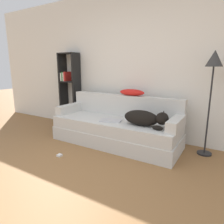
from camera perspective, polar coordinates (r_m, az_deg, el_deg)
The scene contains 12 objects.
ground_plane at distance 2.31m, azimuth -24.28°, elevation -23.12°, with size 20.00×20.00×0.00m, color olive.
wall_back at distance 3.84m, azimuth 6.41°, elevation 13.26°, with size 7.70×0.06×2.70m.
couch at distance 3.48m, azimuth 0.82°, elevation -5.66°, with size 2.20×0.81×0.43m.
couch_backrest at distance 3.66m, azimuth 3.51°, elevation 1.91°, with size 2.16×0.15×0.38m.
couch_arm_left at distance 4.00m, azimuth -12.02°, elevation 0.97°, with size 0.15×0.62×0.16m.
couch_arm_right at distance 3.02m, azimuth 17.87°, elevation -3.21°, with size 0.15×0.62×0.16m.
dog at distance 3.06m, azimuth 9.40°, elevation -1.72°, with size 0.70×0.26×0.26m.
laptop at distance 3.31m, azimuth -0.40°, elevation -2.45°, with size 0.39×0.28×0.02m.
throw_pillow at distance 3.56m, azimuth 5.70°, elevation 5.60°, with size 0.46×0.22×0.11m.
bookshelf at distance 4.55m, azimuth -12.09°, elevation 7.34°, with size 0.44×0.26×1.61m.
floor_lamp at distance 3.19m, azimuth 26.99°, elevation 10.81°, with size 0.23×0.23×1.54m.
power_adapter at distance 3.17m, azimuth -14.76°, elevation -11.87°, with size 0.07×0.07×0.03m.
Camera 1 is at (1.62, -0.99, 1.31)m, focal length 32.00 mm.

